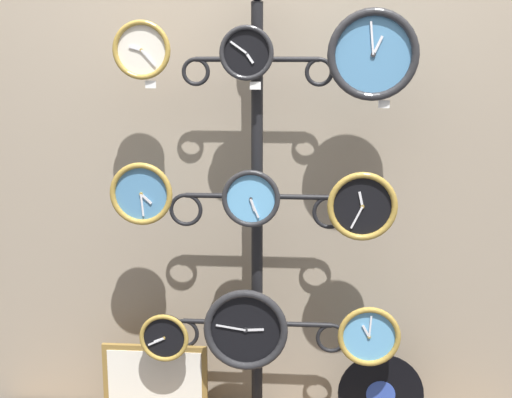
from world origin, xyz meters
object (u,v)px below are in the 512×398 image
Objects in this scene: clock_bottom_left at (164,337)px; clock_top_left at (142,50)px; clock_middle_left at (142,194)px; clock_top_right at (373,55)px; clock_bottom_right at (369,336)px; clock_middle_center at (251,198)px; clock_top_center at (247,53)px; clock_middle_right at (362,206)px; display_stand at (257,272)px; clock_bottom_center at (246,330)px; vinyl_record at (381,394)px; picture_frame at (155,385)px.

clock_top_left is at bearing 153.81° from clock_bottom_left.
clock_top_right is at bearing 0.42° from clock_middle_left.
clock_bottom_right is (0.79, -0.00, 0.03)m from clock_bottom_left.
clock_middle_center reaches higher than clock_bottom_right.
clock_middle_right is at bearing -3.21° from clock_top_center.
display_stand is 0.85m from clock_top_center.
clock_bottom_right is at bearing -0.21° from clock_bottom_left.
clock_middle_left is 0.82m from clock_middle_right.
clock_bottom_left is at bearing 179.79° from clock_bottom_right.
clock_bottom_center is at bearing -96.46° from clock_top_center.
clock_bottom_right is 0.70× the size of vinyl_record.
clock_top_center reaches higher than clock_bottom_center.
clock_middle_left reaches higher than clock_bottom_right.
clock_top_center reaches higher than vinyl_record.
clock_top_left is at bearing 178.05° from clock_middle_right.
clock_top_left is at bearing -177.03° from vinyl_record.
clock_bottom_center is at bearing -0.90° from clock_bottom_left.
clock_top_center is (-0.03, -0.08, 0.84)m from display_stand.
clock_middle_center reaches higher than picture_frame.
clock_top_center reaches higher than clock_middle_center.
clock_middle_center is 0.66× the size of clock_bottom_center.
vinyl_record is at bearing 4.33° from clock_middle_left.
clock_bottom_left is 0.79m from clock_bottom_right.
clock_bottom_left is at bearing -5.11° from clock_middle_left.
clock_bottom_left is (0.07, -0.01, -0.57)m from clock_middle_left.
picture_frame is (-0.42, -0.02, -0.49)m from display_stand.
clock_top_right is 0.99× the size of clock_bottom_center.
clock_middle_center is at bearing -4.68° from clock_top_left.
clock_middle_center is at bearing -0.59° from clock_bottom_left.
clock_top_right reaches higher than clock_middle_left.
clock_top_center is 0.82× the size of clock_middle_left.
clock_bottom_center reaches higher than clock_bottom_left.
clock_top_left is at bearing -88.24° from picture_frame.
clock_bottom_left is (-0.34, 0.00, -0.56)m from clock_middle_center.
clock_bottom_center is at bearing -177.76° from clock_top_right.
clock_middle_right is at bearing -143.41° from vinyl_record.
picture_frame is at bearing 126.80° from clock_bottom_left.
clock_middle_center is at bearing -179.27° from clock_middle_right.
clock_bottom_center is (-0.04, -0.11, -0.20)m from display_stand.
clock_middle_left is at bearing -177.24° from clock_top_center.
clock_top_center is at bearing 178.35° from clock_top_right.
vinyl_record is at bearing 38.97° from clock_top_right.
clock_top_left is 0.67m from clock_middle_center.
clock_bottom_right is (0.86, -0.01, -0.54)m from clock_middle_left.
clock_top_right is 1.33m from vinyl_record.
clock_middle_left is at bearing -167.24° from display_stand.
clock_middle_right is at bearing 0.73° from clock_middle_center.
display_stand is 7.62× the size of clock_middle_left.
picture_frame is (-0.38, 0.06, -1.33)m from clock_top_center.
clock_top_left is 0.38m from clock_top_center.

